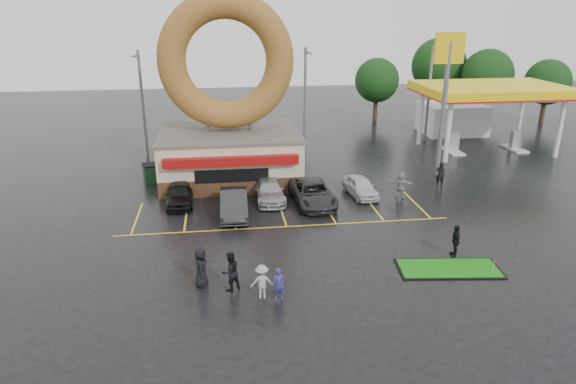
{
  "coord_description": "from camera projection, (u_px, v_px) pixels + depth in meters",
  "views": [
    {
      "loc": [
        -3.67,
        -24.29,
        12.3
      ],
      "look_at": [
        0.08,
        3.36,
        2.2
      ],
      "focal_mm": 32.0,
      "sensor_mm": 36.0,
      "label": 1
    }
  ],
  "objects": [
    {
      "name": "ground",
      "position": [
        295.0,
        252.0,
        27.28
      ],
      "size": [
        120.0,
        120.0,
        0.0
      ],
      "primitive_type": "plane",
      "color": "black",
      "rests_on": "ground"
    },
    {
      "name": "person_hoodie",
      "position": [
        262.0,
        282.0,
        22.75
      ],
      "size": [
        1.05,
        0.61,
        1.62
      ],
      "primitive_type": "imported",
      "rotation": [
        0.0,
        0.0,
        3.13
      ],
      "color": "#99999C",
      "rests_on": "ground"
    },
    {
      "name": "person_bystander",
      "position": [
        201.0,
        267.0,
        23.7
      ],
      "size": [
        0.63,
        0.94,
        1.91
      ],
      "primitive_type": "imported",
      "rotation": [
        0.0,
        0.0,
        1.55
      ],
      "color": "black",
      "rests_on": "ground"
    },
    {
      "name": "dumpster",
      "position": [
        156.0,
        173.0,
        38.13
      ],
      "size": [
        2.05,
        1.62,
        1.3
      ],
      "primitive_type": "cube",
      "rotation": [
        0.0,
        0.0,
        0.26
      ],
      "color": "#184022",
      "rests_on": "ground"
    },
    {
      "name": "shell_sign",
      "position": [
        447.0,
        78.0,
        37.59
      ],
      "size": [
        2.2,
        0.36,
        10.6
      ],
      "color": "slate",
      "rests_on": "ground"
    },
    {
      "name": "car_dgrey",
      "position": [
        234.0,
        204.0,
        31.85
      ],
      "size": [
        1.74,
        4.76,
        1.56
      ],
      "primitive_type": "imported",
      "rotation": [
        0.0,
        0.0,
        -0.02
      ],
      "color": "#29292C",
      "rests_on": "ground"
    },
    {
      "name": "person_blackjkt",
      "position": [
        230.0,
        271.0,
        23.37
      ],
      "size": [
        1.15,
        1.09,
        1.87
      ],
      "primitive_type": "imported",
      "rotation": [
        0.0,
        0.0,
        3.72
      ],
      "color": "black",
      "rests_on": "ground"
    },
    {
      "name": "streetlight_left",
      "position": [
        142.0,
        102.0,
        42.95
      ],
      "size": [
        0.4,
        2.21,
        9.0
      ],
      "color": "slate",
      "rests_on": "ground"
    },
    {
      "name": "car_silver",
      "position": [
        269.0,
        191.0,
        34.43
      ],
      "size": [
        1.92,
        4.62,
        1.33
      ],
      "primitive_type": "imported",
      "rotation": [
        0.0,
        0.0,
        0.01
      ],
      "color": "#A8A8AD",
      "rests_on": "ground"
    },
    {
      "name": "tree_far_c",
      "position": [
        439.0,
        66.0,
        59.75
      ],
      "size": [
        6.3,
        6.3,
        9.0
      ],
      "color": "#332114",
      "rests_on": "ground"
    },
    {
      "name": "person_walker_near",
      "position": [
        401.0,
        185.0,
        34.85
      ],
      "size": [
        1.76,
        1.16,
        1.81
      ],
      "primitive_type": "imported",
      "rotation": [
        0.0,
        0.0,
        2.73
      ],
      "color": "gray",
      "rests_on": "ground"
    },
    {
      "name": "car_grey",
      "position": [
        313.0,
        193.0,
        33.74
      ],
      "size": [
        2.74,
        5.47,
        1.49
      ],
      "primitive_type": "imported",
      "rotation": [
        0.0,
        0.0,
        0.05
      ],
      "color": "#2B2B2D",
      "rests_on": "ground"
    },
    {
      "name": "person_walker_far",
      "position": [
        440.0,
        174.0,
        37.04
      ],
      "size": [
        0.78,
        0.69,
        1.79
      ],
      "primitive_type": "imported",
      "rotation": [
        0.0,
        0.0,
        2.63
      ],
      "color": "black",
      "rests_on": "ground"
    },
    {
      "name": "putting_green",
      "position": [
        449.0,
        268.0,
        25.5
      ],
      "size": [
        5.28,
        2.76,
        0.63
      ],
      "color": "black",
      "rests_on": "ground"
    },
    {
      "name": "person_blue",
      "position": [
        279.0,
        284.0,
        22.63
      ],
      "size": [
        0.6,
        0.44,
        1.52
      ],
      "primitive_type": "imported",
      "rotation": [
        0.0,
        0.0,
        0.14
      ],
      "color": "navy",
      "rests_on": "ground"
    },
    {
      "name": "streetlight_right",
      "position": [
        429.0,
        92.0,
        48.09
      ],
      "size": [
        0.4,
        2.21,
        9.0
      ],
      "color": "slate",
      "rests_on": "ground"
    },
    {
      "name": "tree_far_b",
      "position": [
        548.0,
        82.0,
        55.87
      ],
      "size": [
        4.9,
        4.9,
        7.0
      ],
      "color": "#332114",
      "rests_on": "ground"
    },
    {
      "name": "car_white",
      "position": [
        360.0,
        187.0,
        35.23
      ],
      "size": [
        2.03,
        4.03,
        1.32
      ],
      "primitive_type": "imported",
      "rotation": [
        0.0,
        0.0,
        0.13
      ],
      "color": "silver",
      "rests_on": "ground"
    },
    {
      "name": "car_black",
      "position": [
        180.0,
        194.0,
        33.67
      ],
      "size": [
        1.79,
        4.22,
        1.42
      ],
      "primitive_type": "imported",
      "rotation": [
        0.0,
        0.0,
        0.03
      ],
      "color": "black",
      "rests_on": "ground"
    },
    {
      "name": "tree_far_d",
      "position": [
        377.0,
        80.0,
        57.32
      ],
      "size": [
        4.9,
        4.9,
        7.0
      ],
      "color": "#332114",
      "rests_on": "ground"
    },
    {
      "name": "tree_far_a",
      "position": [
        487.0,
        75.0,
        56.75
      ],
      "size": [
        5.6,
        5.6,
        8.0
      ],
      "color": "#332114",
      "rests_on": "ground"
    },
    {
      "name": "gas_station",
      "position": [
        473.0,
        104.0,
        48.05
      ],
      "size": [
        12.3,
        13.65,
        5.9
      ],
      "color": "silver",
      "rests_on": "ground"
    },
    {
      "name": "donut_shop",
      "position": [
        229.0,
        121.0,
        37.47
      ],
      "size": [
        10.2,
        8.7,
        13.5
      ],
      "color": "#472B19",
      "rests_on": "ground"
    },
    {
      "name": "streetlight_mid",
      "position": [
        305.0,
        96.0,
        45.65
      ],
      "size": [
        0.4,
        2.21,
        9.0
      ],
      "color": "slate",
      "rests_on": "ground"
    },
    {
      "name": "person_cameraman",
      "position": [
        455.0,
        240.0,
        26.69
      ],
      "size": [
        0.57,
        1.05,
        1.69
      ],
      "primitive_type": "imported",
      "rotation": [
        0.0,
        0.0,
        -1.74
      ],
      "color": "black",
      "rests_on": "ground"
    }
  ]
}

